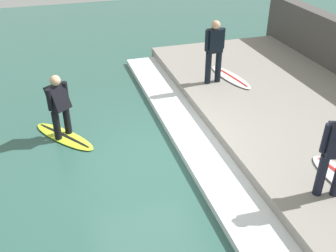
{
  "coord_description": "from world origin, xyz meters",
  "views": [
    {
      "loc": [
        -1.52,
        -6.53,
        4.78
      ],
      "look_at": [
        0.48,
        0.0,
        0.7
      ],
      "focal_mm": 42.0,
      "sensor_mm": 36.0,
      "label": 1
    }
  ],
  "objects_px": {
    "surfboard_riding": "(64,136)",
    "surfer_waiting_near": "(214,49)",
    "surfer_riding": "(59,103)",
    "surfer_waiting_far": "(336,151)",
    "surfboard_waiting_near": "(231,77)"
  },
  "relations": [
    {
      "from": "surfboard_riding",
      "to": "surfer_waiting_near",
      "type": "distance_m",
      "value": 4.38
    },
    {
      "from": "surfer_riding",
      "to": "surfer_waiting_near",
      "type": "bearing_deg",
      "value": 15.12
    },
    {
      "from": "surfer_riding",
      "to": "surfer_waiting_far",
      "type": "height_order",
      "value": "surfer_waiting_far"
    },
    {
      "from": "surfboard_riding",
      "to": "surfer_waiting_far",
      "type": "xyz_separation_m",
      "value": [
        4.12,
        -3.72,
        1.22
      ]
    },
    {
      "from": "surfer_waiting_near",
      "to": "surfer_waiting_far",
      "type": "height_order",
      "value": "surfer_waiting_near"
    },
    {
      "from": "surfboard_riding",
      "to": "surfer_riding",
      "type": "xyz_separation_m",
      "value": [
        0.0,
        -0.0,
        0.84
      ]
    },
    {
      "from": "surfer_riding",
      "to": "surfer_waiting_far",
      "type": "xyz_separation_m",
      "value": [
        4.12,
        -3.72,
        0.38
      ]
    },
    {
      "from": "surfer_waiting_near",
      "to": "surfer_waiting_far",
      "type": "xyz_separation_m",
      "value": [
        0.07,
        -4.81,
        -0.05
      ]
    },
    {
      "from": "surfboard_waiting_near",
      "to": "surfboard_riding",
      "type": "bearing_deg",
      "value": -165.52
    },
    {
      "from": "surfer_waiting_near",
      "to": "surfboard_waiting_near",
      "type": "height_order",
      "value": "surfer_waiting_near"
    },
    {
      "from": "surfer_waiting_near",
      "to": "surfer_waiting_far",
      "type": "distance_m",
      "value": 4.81
    },
    {
      "from": "surfboard_riding",
      "to": "surfer_waiting_near",
      "type": "bearing_deg",
      "value": 15.12
    },
    {
      "from": "surfboard_riding",
      "to": "surfer_waiting_far",
      "type": "bearing_deg",
      "value": -42.07
    },
    {
      "from": "surfer_riding",
      "to": "surfer_waiting_near",
      "type": "height_order",
      "value": "surfer_waiting_near"
    },
    {
      "from": "surfboard_waiting_near",
      "to": "surfer_waiting_far",
      "type": "distance_m",
      "value": 5.02
    }
  ]
}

